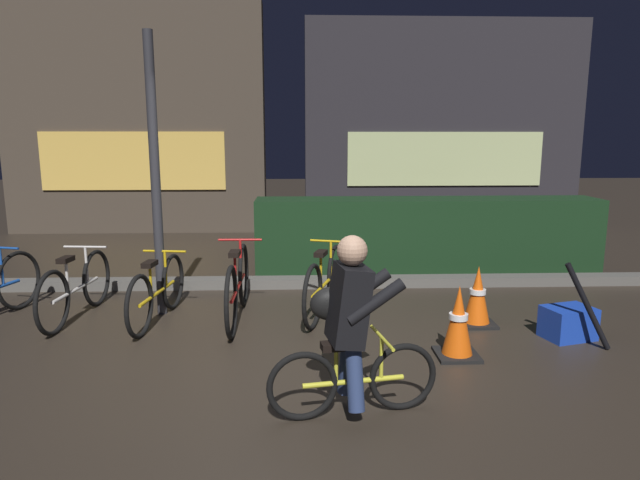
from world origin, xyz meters
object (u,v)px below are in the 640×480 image
object	(u,v)px
closed_umbrella	(587,306)
parked_bike_center_right	(238,286)
street_post	(155,178)
blue_crate	(568,323)
parked_bike_right_mid	(324,283)
traffic_cone_near	(458,323)
parked_bike_left_mid	(76,288)
cyclist	(349,326)
traffic_cone_far	(477,297)
parked_bike_center_left	(157,291)

from	to	relation	value
closed_umbrella	parked_bike_center_right	bearing A→B (deg)	-0.78
street_post	blue_crate	distance (m)	4.29
street_post	parked_bike_center_right	size ratio (longest dim) A/B	1.67
parked_bike_right_mid	traffic_cone_near	xyz separation A→B (m)	(1.09, -1.21, -0.04)
parked_bike_left_mid	parked_bike_center_right	world-z (taller)	parked_bike_center_right
parked_bike_left_mid	closed_umbrella	xyz separation A→B (m)	(4.85, -1.00, 0.06)
blue_crate	parked_bike_left_mid	bearing A→B (deg)	171.17
parked_bike_center_right	parked_bike_right_mid	world-z (taller)	parked_bike_center_right
cyclist	closed_umbrella	world-z (taller)	cyclist
cyclist	parked_bike_center_right	bearing A→B (deg)	105.40
traffic_cone_near	traffic_cone_far	distance (m)	0.92
blue_crate	cyclist	size ratio (longest dim) A/B	0.35
parked_bike_right_mid	closed_umbrella	xyz separation A→B (m)	(2.28, -1.06, 0.05)
cyclist	closed_umbrella	size ratio (longest dim) A/B	1.47
parked_bike_center_left	blue_crate	distance (m)	4.01
closed_umbrella	street_post	bearing A→B (deg)	-0.93
blue_crate	cyclist	xyz separation A→B (m)	(-2.18, -1.37, 0.48)
street_post	traffic_cone_far	size ratio (longest dim) A/B	4.81
parked_bike_center_right	cyclist	xyz separation A→B (m)	(0.96, -2.02, 0.27)
traffic_cone_far	blue_crate	distance (m)	0.86
cyclist	closed_umbrella	xyz separation A→B (m)	(2.22, 1.12, -0.24)
traffic_cone_near	cyclist	size ratio (longest dim) A/B	0.51
parked_bike_left_mid	traffic_cone_far	xyz separation A→B (m)	(4.08, -0.34, -0.04)
parked_bike_center_left	street_post	bearing A→B (deg)	13.48
parked_bike_left_mid	blue_crate	xyz separation A→B (m)	(4.82, -0.75, -0.18)
street_post	parked_bike_center_left	size ratio (longest dim) A/B	1.93
parked_bike_right_mid	closed_umbrella	bearing A→B (deg)	-98.26
parked_bike_left_mid	cyclist	size ratio (longest dim) A/B	1.26
traffic_cone_near	blue_crate	distance (m)	1.24
street_post	closed_umbrella	xyz separation A→B (m)	(4.02, -1.15, -1.06)
parked_bike_left_mid	parked_bike_center_right	xyz separation A→B (m)	(1.67, -0.10, 0.03)
traffic_cone_far	parked_bike_center_right	bearing A→B (deg)	174.34
traffic_cone_near	closed_umbrella	xyz separation A→B (m)	(1.20, 0.15, 0.08)
closed_umbrella	cyclist	bearing A→B (deg)	41.69
parked_bike_right_mid	traffic_cone_far	distance (m)	1.56
cyclist	traffic_cone_far	bearing A→B (deg)	40.71
parked_bike_left_mid	traffic_cone_far	bearing A→B (deg)	-89.52
parked_bike_right_mid	blue_crate	distance (m)	2.40
parked_bike_center_right	cyclist	distance (m)	2.25
parked_bike_center_right	street_post	bearing A→B (deg)	74.19
parked_bike_center_right	parked_bike_right_mid	size ratio (longest dim) A/B	1.10
blue_crate	closed_umbrella	distance (m)	0.35
parked_bike_left_mid	parked_bike_right_mid	bearing A→B (deg)	-83.33
parked_bike_center_right	traffic_cone_near	size ratio (longest dim) A/B	2.76
street_post	parked_bike_right_mid	world-z (taller)	street_post
parked_bike_left_mid	traffic_cone_far	distance (m)	4.10
street_post	traffic_cone_near	distance (m)	3.31
parked_bike_left_mid	cyclist	bearing A→B (deg)	-123.54
parked_bike_left_mid	street_post	bearing A→B (deg)	-74.47
parked_bike_left_mid	closed_umbrella	size ratio (longest dim) A/B	1.84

